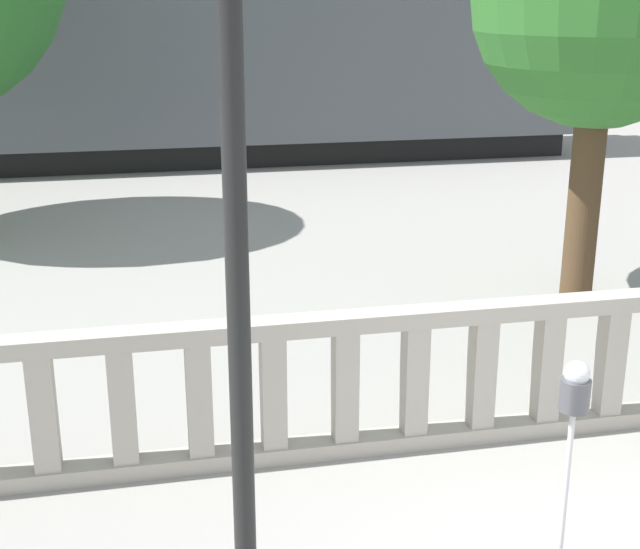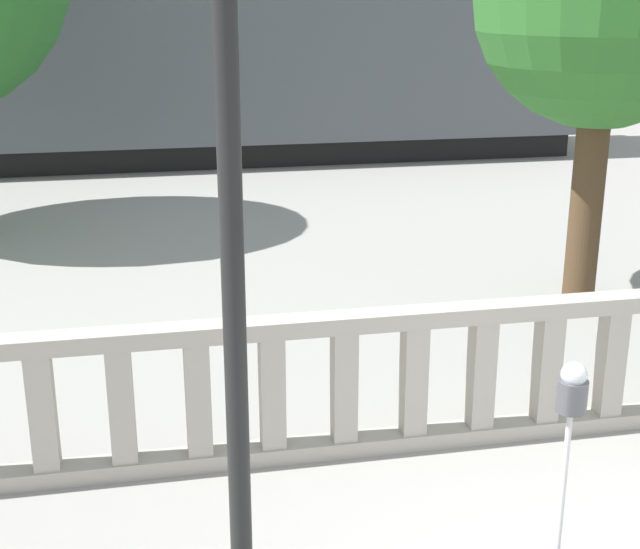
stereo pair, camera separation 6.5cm
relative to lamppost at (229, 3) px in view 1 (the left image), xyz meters
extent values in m
cube|color=#ADA599|center=(2.28, 1.82, -3.63)|extent=(16.74, 0.24, 0.14)
cube|color=#ADA599|center=(2.28, 1.82, -2.51)|extent=(16.74, 0.24, 0.14)
cube|color=#ADA599|center=(-1.34, 1.82, -3.07)|extent=(0.20, 0.20, 0.98)
cube|color=#ADA599|center=(-0.74, 1.82, -3.07)|extent=(0.20, 0.20, 0.98)
cube|color=#ADA599|center=(-0.14, 1.82, -3.07)|extent=(0.20, 0.20, 0.98)
cube|color=#ADA599|center=(0.47, 1.82, -3.07)|extent=(0.20, 0.20, 0.98)
cube|color=#ADA599|center=(1.07, 1.82, -3.07)|extent=(0.20, 0.20, 0.98)
cube|color=#ADA599|center=(1.67, 1.82, -3.07)|extent=(0.20, 0.20, 0.98)
cube|color=#ADA599|center=(2.28, 1.82, -3.07)|extent=(0.20, 0.20, 0.98)
cube|color=#ADA599|center=(2.88, 1.82, -3.07)|extent=(0.20, 0.20, 0.98)
cube|color=#ADA599|center=(3.48, 1.82, -3.07)|extent=(0.20, 0.20, 0.98)
cylinder|color=black|center=(0.00, 0.00, -0.77)|extent=(0.14, 0.14, 5.46)
cylinder|color=silver|center=(2.14, -0.01, -3.11)|extent=(0.04, 0.04, 1.19)
cylinder|color=#4C4C51|center=(2.14, -0.01, -2.41)|extent=(0.20, 0.20, 0.21)
sphere|color=#B2B7BC|center=(2.14, -0.01, -2.26)|extent=(0.17, 0.17, 0.17)
cube|color=black|center=(-1.63, 15.64, -3.43)|extent=(21.90, 2.46, 0.55)
cube|color=#4C5156|center=(-1.63, 15.64, -1.59)|extent=(22.35, 3.08, 3.12)
cylinder|color=#4C3823|center=(4.89, 5.10, -2.43)|extent=(0.40, 0.40, 2.54)
camera|label=1|loc=(-0.53, -4.74, 0.08)|focal=50.00mm
camera|label=2|loc=(-0.46, -4.76, 0.08)|focal=50.00mm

